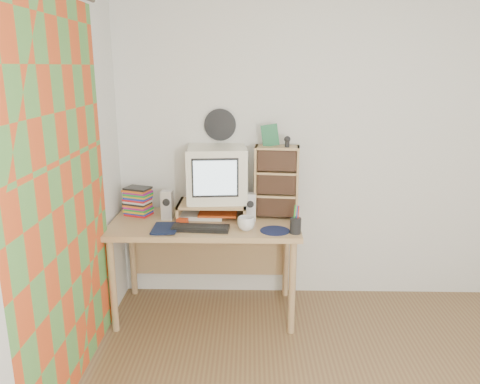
{
  "coord_description": "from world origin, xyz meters",
  "views": [
    {
      "loc": [
        -0.7,
        -1.94,
        1.87
      ],
      "look_at": [
        -0.77,
        1.33,
        0.99
      ],
      "focal_mm": 35.0,
      "sensor_mm": 36.0,
      "label": 1
    }
  ],
  "objects_px": {
    "keyboard": "(201,228)",
    "crt_monitor": "(217,174)",
    "cd_rack": "(277,182)",
    "mug": "(246,224)",
    "desk": "(206,235)",
    "dvd_stack": "(138,198)",
    "diary": "(153,227)"
  },
  "relations": [
    {
      "from": "diary",
      "to": "cd_rack",
      "type": "bearing_deg",
      "value": 19.59
    },
    {
      "from": "dvd_stack",
      "to": "keyboard",
      "type": "bearing_deg",
      "value": -13.08
    },
    {
      "from": "cd_rack",
      "to": "dvd_stack",
      "type": "bearing_deg",
      "value": -175.16
    },
    {
      "from": "mug",
      "to": "diary",
      "type": "height_order",
      "value": "mug"
    },
    {
      "from": "crt_monitor",
      "to": "cd_rack",
      "type": "height_order",
      "value": "cd_rack"
    },
    {
      "from": "keyboard",
      "to": "cd_rack",
      "type": "xyz_separation_m",
      "value": [
        0.55,
        0.32,
        0.26
      ]
    },
    {
      "from": "crt_monitor",
      "to": "diary",
      "type": "height_order",
      "value": "crt_monitor"
    },
    {
      "from": "crt_monitor",
      "to": "keyboard",
      "type": "bearing_deg",
      "value": -110.63
    },
    {
      "from": "dvd_stack",
      "to": "diary",
      "type": "distance_m",
      "value": 0.4
    },
    {
      "from": "crt_monitor",
      "to": "cd_rack",
      "type": "relative_size",
      "value": 0.8
    },
    {
      "from": "mug",
      "to": "keyboard",
      "type": "bearing_deg",
      "value": -179.06
    },
    {
      "from": "crt_monitor",
      "to": "mug",
      "type": "bearing_deg",
      "value": -61.1
    },
    {
      "from": "desk",
      "to": "cd_rack",
      "type": "bearing_deg",
      "value": 6.92
    },
    {
      "from": "desk",
      "to": "mug",
      "type": "distance_m",
      "value": 0.44
    },
    {
      "from": "dvd_stack",
      "to": "cd_rack",
      "type": "distance_m",
      "value": 1.08
    },
    {
      "from": "mug",
      "to": "diary",
      "type": "bearing_deg",
      "value": -179.26
    },
    {
      "from": "desk",
      "to": "diary",
      "type": "bearing_deg",
      "value": -143.67
    },
    {
      "from": "desk",
      "to": "cd_rack",
      "type": "relative_size",
      "value": 2.55
    },
    {
      "from": "keyboard",
      "to": "crt_monitor",
      "type": "bearing_deg",
      "value": 78.17
    },
    {
      "from": "keyboard",
      "to": "desk",
      "type": "bearing_deg",
      "value": 91.13
    },
    {
      "from": "mug",
      "to": "diary",
      "type": "xyz_separation_m",
      "value": [
        -0.66,
        -0.01,
        -0.03
      ]
    },
    {
      "from": "desk",
      "to": "crt_monitor",
      "type": "xyz_separation_m",
      "value": [
        0.08,
        0.09,
        0.46
      ]
    },
    {
      "from": "desk",
      "to": "cd_rack",
      "type": "height_order",
      "value": "cd_rack"
    },
    {
      "from": "desk",
      "to": "keyboard",
      "type": "height_order",
      "value": "keyboard"
    },
    {
      "from": "cd_rack",
      "to": "crt_monitor",
      "type": "bearing_deg",
      "value": -177.0
    },
    {
      "from": "keyboard",
      "to": "mug",
      "type": "relative_size",
      "value": 3.28
    },
    {
      "from": "crt_monitor",
      "to": "keyboard",
      "type": "height_order",
      "value": "crt_monitor"
    },
    {
      "from": "crt_monitor",
      "to": "cd_rack",
      "type": "distance_m",
      "value": 0.46
    },
    {
      "from": "dvd_stack",
      "to": "diary",
      "type": "bearing_deg",
      "value": -42.32
    },
    {
      "from": "cd_rack",
      "to": "diary",
      "type": "distance_m",
      "value": 0.98
    },
    {
      "from": "diary",
      "to": "dvd_stack",
      "type": "bearing_deg",
      "value": 117.44
    },
    {
      "from": "crt_monitor",
      "to": "diary",
      "type": "distance_m",
      "value": 0.63
    }
  ]
}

